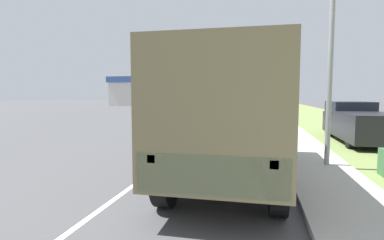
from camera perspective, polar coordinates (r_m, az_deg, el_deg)
name	(u,v)px	position (r m, az deg, el deg)	size (l,w,h in m)	color
ground_plane	(234,112)	(36.91, 8.03, 1.46)	(180.00, 180.00, 0.00)	#4C4C4F
lane_centre_stripe	(234,112)	(36.91, 8.03, 1.47)	(0.12, 120.00, 0.00)	silver
sidewalk_right	(272,112)	(36.84, 15.03, 1.43)	(1.80, 120.00, 0.12)	beige
grass_strip_right	(311,113)	(37.31, 21.79, 1.22)	(7.00, 120.00, 0.02)	olive
military_truck	(231,112)	(7.38, 7.37, 1.54)	(2.34, 6.72, 3.01)	#606647
car_nearest_ahead	(239,117)	(19.35, 8.88, 0.55)	(1.85, 3.92, 1.55)	silver
car_second_ahead	(245,109)	(29.97, 10.15, 2.01)	(1.92, 4.88, 1.54)	#336B3D
car_third_ahead	(218,106)	(38.26, 4.94, 2.68)	(1.75, 4.53, 1.60)	black
pickup_truck	(358,122)	(15.32, 29.10, -0.39)	(1.96, 5.51, 1.76)	black
building_distant	(162,91)	(60.90, -5.77, 5.48)	(19.55, 9.36, 5.68)	beige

